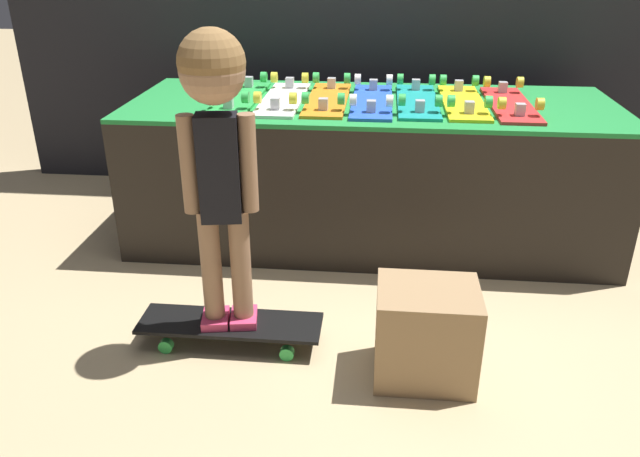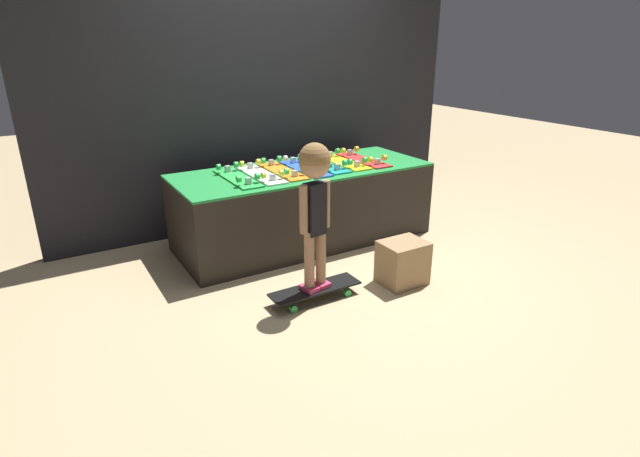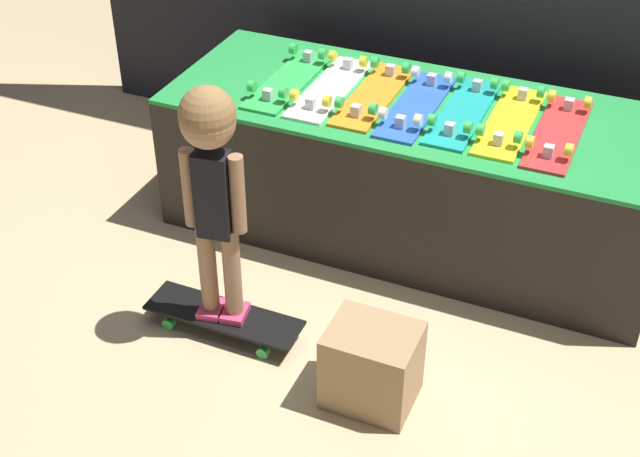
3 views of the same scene
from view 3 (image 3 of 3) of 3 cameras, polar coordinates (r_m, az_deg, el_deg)
ground_plane at (r=4.05m, az=3.41°, el=-3.83°), size 16.00×16.00×0.00m
display_rack at (r=4.25m, az=6.00°, el=3.77°), size 2.29×0.88×0.68m
skateboard_green_on_rack at (r=4.25m, az=-2.01°, el=9.55°), size 0.19×0.67×0.09m
skateboard_white_on_rack at (r=4.18m, az=0.65°, el=9.06°), size 0.19×0.67×0.09m
skateboard_orange_on_rack at (r=4.12m, az=3.45°, el=8.59°), size 0.19×0.67×0.09m
skateboard_blue_on_rack at (r=4.05m, az=6.19°, el=7.92°), size 0.19×0.67×0.09m
skateboard_teal_on_rack at (r=4.02m, az=9.17°, el=7.46°), size 0.19×0.67×0.09m
skateboard_yellow_on_rack at (r=3.98m, az=12.09°, el=6.82°), size 0.19×0.67×0.09m
skateboard_red_on_rack at (r=3.94m, az=15.01°, el=6.04°), size 0.19×0.67×0.09m
skateboard_on_floor at (r=3.80m, az=-6.17°, el=-5.64°), size 0.68×0.20×0.09m
child at (r=3.36m, az=-6.98°, el=4.10°), size 0.25×0.21×1.05m
storage_box at (r=3.43m, az=3.34°, el=-8.74°), size 0.34×0.28×0.34m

